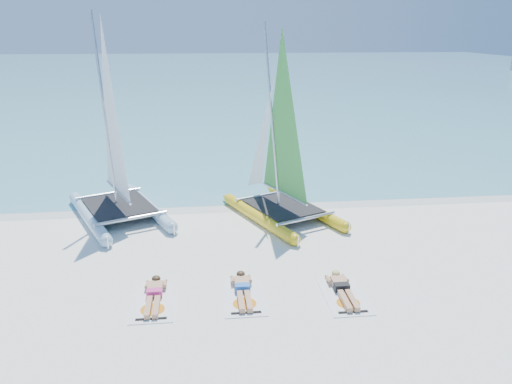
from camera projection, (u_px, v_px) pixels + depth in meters
ground at (243, 276)px, 13.15m from camera, size 140.00×140.00×0.00m
sea at (207, 73)px, 72.62m from camera, size 140.00×115.00×0.01m
wet_sand_strip at (231, 205)px, 18.34m from camera, size 140.00×1.40×0.01m
catamaran_blue at (114, 157)px, 16.66m from camera, size 4.33×5.71×7.04m
catamaran_yellow at (276, 155)px, 16.97m from camera, size 4.08×5.39×6.64m
towel_a at (154, 302)px, 11.87m from camera, size 1.00×1.85×0.02m
sunbather_a at (154, 294)px, 12.02m from camera, size 0.37×1.73×0.26m
towel_b at (243, 297)px, 12.11m from camera, size 1.00×1.85×0.02m
sunbather_b at (243, 289)px, 12.26m from camera, size 0.37×1.73×0.26m
towel_c at (344, 296)px, 12.14m from camera, size 1.00×1.85×0.02m
sunbather_c at (342, 288)px, 12.29m from camera, size 0.37×1.73×0.26m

